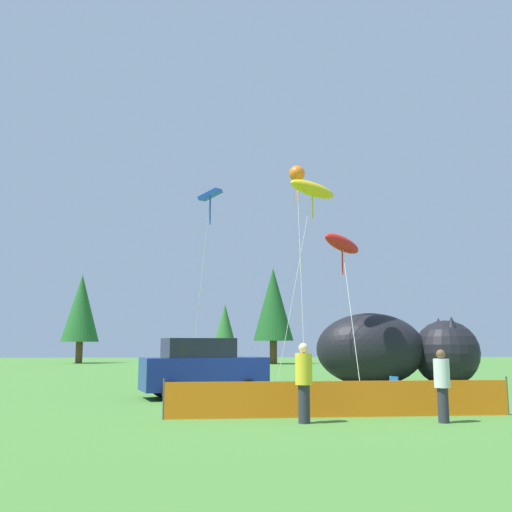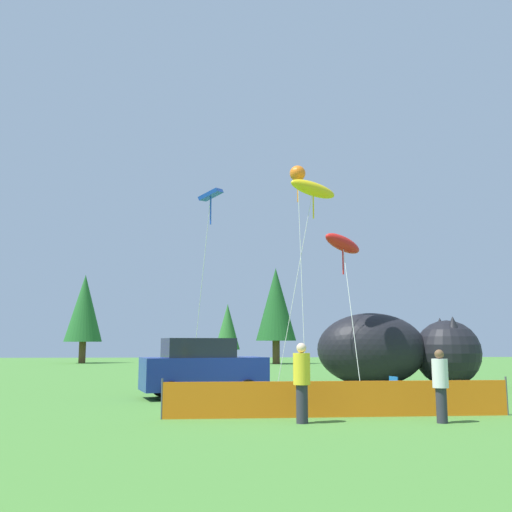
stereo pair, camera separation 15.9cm
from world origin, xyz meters
TOP-DOWN VIEW (x-y plane):
  - ground_plane at (0.00, 0.00)m, footprint 120.00×120.00m
  - parked_car at (-2.49, 3.05)m, footprint 4.67×2.91m
  - folding_chair at (3.66, 0.20)m, footprint 0.61×0.61m
  - inflatable_cat at (5.98, 7.87)m, footprint 7.44×3.68m
  - safety_fence at (1.21, -2.56)m, footprint 9.23×0.25m
  - spectator_in_grey_shirt at (0.08, -3.63)m, footprint 0.42×0.42m
  - spectator_in_black_shirt at (3.46, -3.82)m, footprint 0.38×0.38m
  - kite_orange_flower at (1.51, 6.57)m, footprint 0.70×2.24m
  - kite_yellow_hero at (2.10, 6.07)m, footprint 2.91×1.48m
  - kite_blue_box at (-2.33, 6.19)m, footprint 1.35×2.26m
  - kite_red_lizard at (3.22, 5.50)m, footprint 1.98×3.57m
  - horizon_tree_east at (3.53, 35.70)m, footprint 3.75×3.75m
  - horizon_tree_west at (-14.90, 38.87)m, footprint 3.58×3.58m
  - horizon_tree_mid at (-1.01, 35.76)m, footprint 2.31×2.31m

SIDE VIEW (x-z plane):
  - ground_plane at x=0.00m, z-range 0.00..0.00m
  - safety_fence at x=1.21m, z-range -0.05..0.97m
  - folding_chair at x=3.66m, z-range 0.07..0.95m
  - spectator_in_black_shirt at x=3.46m, z-range 0.08..1.84m
  - parked_car at x=-2.49m, z-range -0.01..2.07m
  - spectator_in_grey_shirt at x=0.08m, z-range 0.09..2.00m
  - inflatable_cat at x=5.98m, z-range -0.12..3.14m
  - horizon_tree_mid at x=-1.01m, z-range 0.63..6.15m
  - horizon_tree_west at x=-14.90m, z-range 0.97..9.53m
  - horizon_tree_east at x=3.53m, z-range 1.02..9.98m
  - kite_red_lizard at x=3.22m, z-range 2.70..9.31m
  - kite_blue_box at x=-2.33m, z-range 3.77..12.31m
  - kite_yellow_hero at x=2.10m, z-range 3.98..12.99m
  - kite_orange_flower at x=1.51m, z-range 4.42..14.14m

